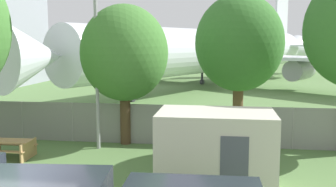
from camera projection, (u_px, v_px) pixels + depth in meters
name	position (u px, v px, depth m)	size (l,w,h in m)	color
perimeter_fence	(125.00, 124.00, 18.39)	(56.07, 0.07, 1.88)	gray
airplane	(216.00, 51.00, 41.02)	(36.17, 43.76, 12.51)	silver
portable_cabin	(216.00, 148.00, 12.97)	(3.81, 2.41, 2.47)	beige
picnic_bench_near_cabin	(9.00, 147.00, 16.03)	(1.86, 1.45, 0.76)	tan
tree_left_of_cabin	(239.00, 43.00, 21.06)	(4.74, 4.74, 7.30)	brown
tree_far_right	(124.00, 53.00, 17.88)	(4.00, 4.00, 6.44)	#4C3823
light_mast	(96.00, 34.00, 16.95)	(0.44, 0.44, 8.37)	#99999E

